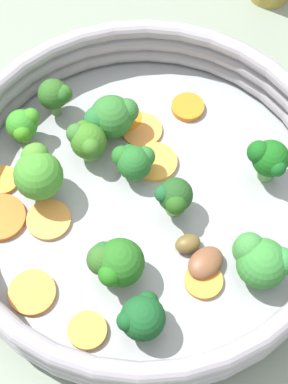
# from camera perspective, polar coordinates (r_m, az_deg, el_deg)

# --- Properties ---
(ground_plane) EXTENTS (4.00, 4.00, 0.00)m
(ground_plane) POSITION_cam_1_polar(r_m,az_deg,el_deg) (0.60, 0.00, -1.35)
(ground_plane) COLOR gray
(skillet) EXTENTS (0.33, 0.33, 0.01)m
(skillet) POSITION_cam_1_polar(r_m,az_deg,el_deg) (0.59, 0.00, -1.03)
(skillet) COLOR #939699
(skillet) RESTS_ON ground_plane
(skillet_rim_wall) EXTENTS (0.35, 0.35, 0.05)m
(skillet_rim_wall) POSITION_cam_1_polar(r_m,az_deg,el_deg) (0.56, 0.00, 0.54)
(skillet_rim_wall) COLOR #979199
(skillet_rim_wall) RESTS_ON skillet
(carrot_slice_0) EXTENTS (0.04, 0.04, 0.00)m
(carrot_slice_0) POSITION_cam_1_polar(r_m,az_deg,el_deg) (0.63, -1.70, 6.53)
(carrot_slice_0) COLOR orange
(carrot_slice_0) RESTS_ON skillet
(carrot_slice_1) EXTENTS (0.05, 0.05, 0.01)m
(carrot_slice_1) POSITION_cam_1_polar(r_m,az_deg,el_deg) (0.55, -9.91, -8.80)
(carrot_slice_1) COLOR orange
(carrot_slice_1) RESTS_ON skillet
(carrot_slice_2) EXTENTS (0.06, 0.06, 0.01)m
(carrot_slice_2) POSITION_cam_1_polar(r_m,az_deg,el_deg) (0.59, -12.64, -2.22)
(carrot_slice_2) COLOR orange
(carrot_slice_2) RESTS_ON skillet
(carrot_slice_3) EXTENTS (0.04, 0.04, 0.01)m
(carrot_slice_3) POSITION_cam_1_polar(r_m,az_deg,el_deg) (0.64, 3.91, 7.53)
(carrot_slice_3) COLOR orange
(carrot_slice_3) RESTS_ON skillet
(carrot_slice_4) EXTENTS (0.05, 0.05, 0.00)m
(carrot_slice_4) POSITION_cam_1_polar(r_m,az_deg,el_deg) (0.62, -0.18, 5.51)
(carrot_slice_4) COLOR #F48F40
(carrot_slice_4) RESTS_ON skillet
(carrot_slice_5) EXTENTS (0.04, 0.04, 0.01)m
(carrot_slice_5) POSITION_cam_1_polar(r_m,az_deg,el_deg) (0.54, -5.06, -12.17)
(carrot_slice_5) COLOR orange
(carrot_slice_5) RESTS_ON skillet
(carrot_slice_6) EXTENTS (0.03, 0.03, 0.00)m
(carrot_slice_6) POSITION_cam_1_polar(r_m,az_deg,el_deg) (0.61, -12.46, 1.02)
(carrot_slice_6) COLOR orange
(carrot_slice_6) RESTS_ON skillet
(carrot_slice_7) EXTENTS (0.06, 0.06, 0.00)m
(carrot_slice_7) POSITION_cam_1_polar(r_m,az_deg,el_deg) (0.60, 1.03, 2.68)
(carrot_slice_7) COLOR #F09E3C
(carrot_slice_7) RESTS_ON skillet
(carrot_slice_8) EXTENTS (0.04, 0.04, 0.00)m
(carrot_slice_8) POSITION_cam_1_polar(r_m,az_deg,el_deg) (0.55, 5.51, -7.74)
(carrot_slice_8) COLOR orange
(carrot_slice_8) RESTS_ON skillet
(carrot_slice_9) EXTENTS (0.05, 0.05, 0.00)m
(carrot_slice_9) POSITION_cam_1_polar(r_m,az_deg,el_deg) (0.58, -8.47, -2.46)
(carrot_slice_9) COLOR #EB913F
(carrot_slice_9) RESTS_ON skillet
(broccoli_floret_0) EXTENTS (0.05, 0.04, 0.05)m
(broccoli_floret_0) POSITION_cam_1_polar(r_m,az_deg,el_deg) (0.53, -2.59, -6.28)
(broccoli_floret_0) COLOR #709E4C
(broccoli_floret_0) RESTS_ON skillet
(broccoli_floret_1) EXTENTS (0.04, 0.04, 0.05)m
(broccoli_floret_1) POSITION_cam_1_polar(r_m,az_deg,el_deg) (0.58, 10.92, 2.97)
(broccoli_floret_1) COLOR #609651
(broccoli_floret_1) RESTS_ON skillet
(broccoli_floret_2) EXTENTS (0.04, 0.04, 0.04)m
(broccoli_floret_2) POSITION_cam_1_polar(r_m,az_deg,el_deg) (0.52, -0.18, -11.05)
(broccoli_floret_2) COLOR #8EAC64
(broccoli_floret_2) RESTS_ON skillet
(broccoli_floret_3) EXTENTS (0.05, 0.05, 0.05)m
(broccoli_floret_3) POSITION_cam_1_polar(r_m,az_deg,el_deg) (0.54, 10.27, -5.89)
(broccoli_floret_3) COLOR #89B663
(broccoli_floret_3) RESTS_ON skillet
(broccoli_floret_4) EXTENTS (0.03, 0.03, 0.04)m
(broccoli_floret_4) POSITION_cam_1_polar(r_m,az_deg,el_deg) (0.62, -7.86, 8.55)
(broccoli_floret_4) COLOR #658C4F
(broccoli_floret_4) RESTS_ON skillet
(broccoli_floret_5) EXTENTS (0.03, 0.03, 0.04)m
(broccoli_floret_5) POSITION_cam_1_polar(r_m,az_deg,el_deg) (0.56, 2.71, -0.47)
(broccoli_floret_5) COLOR #6CA04E
(broccoli_floret_5) RESTS_ON skillet
(broccoli_floret_6) EXTENTS (0.03, 0.03, 0.04)m
(broccoli_floret_6) POSITION_cam_1_polar(r_m,az_deg,el_deg) (0.61, -10.70, 5.82)
(broccoli_floret_6) COLOR #7D975F
(broccoli_floret_6) RESTS_ON skillet
(broccoli_floret_7) EXTENTS (0.05, 0.04, 0.05)m
(broccoli_floret_7) POSITION_cam_1_polar(r_m,az_deg,el_deg) (0.60, -2.92, 6.68)
(broccoli_floret_7) COLOR #789655
(broccoli_floret_7) RESTS_ON skillet
(broccoli_floret_8) EXTENTS (0.04, 0.04, 0.04)m
(broccoli_floret_8) POSITION_cam_1_polar(r_m,az_deg,el_deg) (0.58, -0.88, 2.81)
(broccoli_floret_8) COLOR #84B55F
(broccoli_floret_8) RESTS_ON skillet
(broccoli_floret_9) EXTENTS (0.03, 0.04, 0.04)m
(broccoli_floret_9) POSITION_cam_1_polar(r_m,az_deg,el_deg) (0.59, -5.09, 4.60)
(broccoli_floret_9) COLOR #7AAE60
(broccoli_floret_9) RESTS_ON skillet
(broccoli_floret_10) EXTENTS (0.04, 0.05, 0.06)m
(broccoli_floret_10) POSITION_cam_1_polar(r_m,az_deg,el_deg) (0.57, -9.42, 1.82)
(broccoli_floret_10) COLOR #739D4D
(broccoli_floret_10) RESTS_ON skillet
(mushroom_piece_0) EXTENTS (0.03, 0.02, 0.01)m
(mushroom_piece_0) POSITION_cam_1_polar(r_m,az_deg,el_deg) (0.56, 3.91, -4.60)
(mushroom_piece_0) COLOR brown
(mushroom_piece_0) RESTS_ON skillet
(mushroom_piece_1) EXTENTS (0.04, 0.03, 0.01)m
(mushroom_piece_1) POSITION_cam_1_polar(r_m,az_deg,el_deg) (0.55, 5.49, -6.28)
(mushroom_piece_1) COLOR brown
(mushroom_piece_1) RESTS_ON skillet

